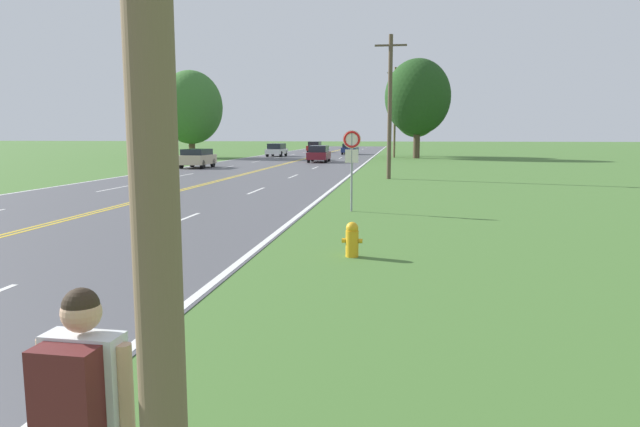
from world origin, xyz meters
TOP-DOWN VIEW (x-y plane):
  - hitchhiker_person at (8.24, 3.16)m, footprint 0.59×0.43m
  - fire_hydrant at (9.01, 12.12)m, footprint 0.43×0.27m
  - traffic_sign at (8.37, 19.22)m, footprint 0.60×0.10m
  - utility_pole_midground at (9.29, 33.51)m, footprint 1.80×0.24m
  - utility_pole_far at (9.18, 64.07)m, footprint 1.80×0.24m
  - tree_left_verge at (-12.76, 60.49)m, footprint 6.87×6.87m
  - tree_behind_sign at (11.60, 67.80)m, footprint 5.38×5.38m
  - tree_mid_treeline at (11.57, 62.42)m, footprint 6.93×6.93m
  - car_champagne_hatchback_approaching at (-5.45, 42.18)m, footprint 1.96×3.59m
  - car_maroon_hatchback_mid_near at (2.50, 52.26)m, footprint 1.84×4.18m
  - car_white_hatchback_mid_far at (-4.24, 64.82)m, footprint 1.92×3.90m
  - car_dark_blue_hatchback_receding at (3.55, 72.49)m, footprint 1.93×4.21m
  - car_red_sedan_distant at (-2.00, 79.41)m, footprint 1.86×4.11m

SIDE VIEW (x-z plane):
  - fire_hydrant at x=9.01m, z-range 0.01..0.75m
  - car_dark_blue_hatchback_receding at x=3.55m, z-range 0.07..1.45m
  - car_champagne_hatchback_approaching at x=-5.45m, z-range 0.06..1.51m
  - car_red_sedan_distant at x=-2.00m, z-range 0.03..1.56m
  - car_white_hatchback_mid_far at x=-4.24m, z-range 0.06..1.55m
  - car_maroon_hatchback_mid_near at x=2.50m, z-range 0.05..1.58m
  - hitchhiker_person at x=8.24m, z-range 0.19..1.92m
  - traffic_sign at x=8.37m, z-range 0.69..3.39m
  - utility_pole_midground at x=9.29m, z-range 0.15..8.26m
  - utility_pole_far at x=9.18m, z-range 0.16..9.92m
  - tree_behind_sign at x=11.60m, z-range 1.08..9.46m
  - tree_left_verge at x=-12.76m, z-range 0.73..10.13m
  - tree_mid_treeline at x=11.57m, z-range 1.22..11.66m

